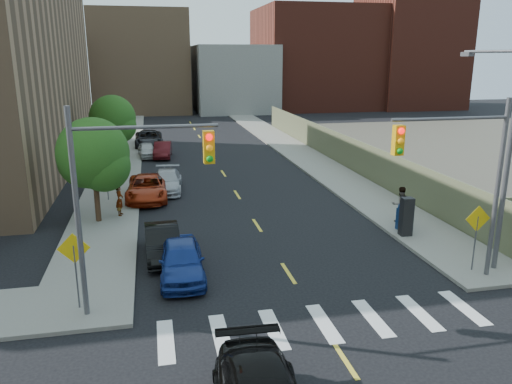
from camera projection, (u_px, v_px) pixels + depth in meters
name	position (u px, v px, depth m)	size (l,w,h in m)	color
sidewalk_nw	(125.00, 142.00, 50.06)	(3.50, 73.00, 0.15)	gray
sidewalk_ne	(274.00, 137.00, 53.15)	(3.50, 73.00, 0.15)	gray
fence_north	(337.00, 147.00, 40.47)	(0.12, 44.00, 2.50)	#636748
bg_bldg_west	(29.00, 73.00, 72.56)	(14.00, 18.00, 12.00)	#592319
bg_bldg_midwest	(141.00, 62.00, 77.24)	(14.00, 16.00, 15.00)	#8C6B4C
bg_bldg_center	(233.00, 78.00, 78.80)	(12.00, 16.00, 10.00)	gray
bg_bldg_east	(314.00, 59.00, 82.69)	(18.00, 18.00, 16.00)	#592319
bg_bldg_fareast	(409.00, 52.00, 83.73)	(14.00, 16.00, 18.00)	#592319
smokestack	(433.00, 21.00, 83.21)	(1.80, 1.80, 28.00)	#8C6B4C
signal_nw	(125.00, 184.00, 15.74)	(4.59, 0.30, 7.00)	#59595E
signal_ne	(464.00, 167.00, 18.12)	(4.59, 0.30, 7.00)	#59595E
streetlight_ne	(503.00, 142.00, 19.23)	(0.25, 3.70, 9.00)	#59595E
warn_sign_nw	(75.00, 257.00, 16.51)	(1.06, 0.06, 2.83)	#59595E
warn_sign_ne	(477.00, 226.00, 19.50)	(1.06, 0.06, 2.83)	#59595E
warn_sign_midwest	(106.00, 169.00, 29.25)	(1.06, 0.06, 2.83)	#59595E
tree_west_near	(93.00, 158.00, 25.09)	(3.66, 3.64, 5.52)	#332114
tree_west_far	(113.00, 121.00, 39.25)	(3.66, 3.64, 5.52)	#332114
parked_car_blue	(181.00, 260.00, 19.47)	(1.72, 4.28, 1.46)	navy
parked_car_black	(162.00, 242.00, 21.50)	(1.44, 4.13, 1.36)	black
parked_car_red	(147.00, 188.00, 30.18)	(2.38, 5.17, 1.44)	#A42C10
parked_car_silver	(167.00, 181.00, 32.00)	(1.86, 4.59, 1.33)	#ADAFB5
parked_car_white	(147.00, 150.00, 42.78)	(1.47, 3.65, 1.24)	silver
parked_car_maroon	(163.00, 150.00, 42.68)	(1.41, 4.04, 1.33)	#470E12
parked_car_grey	(149.00, 139.00, 47.71)	(2.56, 5.56, 1.55)	black
mailbox	(403.00, 216.00, 24.50)	(0.62, 0.52, 1.37)	navy
payphone	(406.00, 217.00, 23.62)	(0.55, 0.45, 1.85)	black
pedestrian_west	(120.00, 200.00, 26.62)	(0.61, 0.40, 1.68)	gray
pedestrian_east	(400.00, 204.00, 25.58)	(0.90, 0.70, 1.85)	gray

